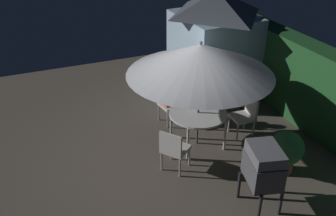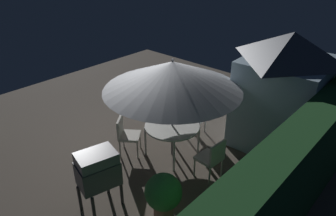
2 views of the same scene
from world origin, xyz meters
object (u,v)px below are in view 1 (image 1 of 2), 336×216
(patio_umbrella, at_px, (200,59))
(potted_plant_by_shed, at_px, (286,150))
(patio_table, at_px, (198,115))
(chair_toward_hedge, at_px, (246,114))
(bbq_grill, at_px, (263,166))
(chair_near_shed, at_px, (168,101))
(garden_shed, at_px, (214,43))
(person_in_red, at_px, (170,92))
(chair_far_side, at_px, (174,148))

(patio_umbrella, relative_size, potted_plant_by_shed, 3.32)
(patio_table, distance_m, chair_toward_hedge, 1.16)
(bbq_grill, distance_m, chair_near_shed, 3.29)
(patio_umbrella, xyz_separation_m, potted_plant_by_shed, (1.50, 1.12, -1.45))
(garden_shed, xyz_separation_m, patio_umbrella, (2.16, -1.52, 0.58))
(garden_shed, xyz_separation_m, chair_near_shed, (1.02, -1.70, -0.86))
(patio_table, relative_size, patio_umbrella, 0.42)
(patio_umbrella, relative_size, bbq_grill, 2.42)
(bbq_grill, bearing_deg, garden_shed, 162.00)
(chair_toward_hedge, bearing_deg, potted_plant_by_shed, -1.05)
(bbq_grill, distance_m, potted_plant_by_shed, 1.21)
(person_in_red, bearing_deg, potted_plant_by_shed, 26.77)
(patio_table, xyz_separation_m, person_in_red, (-1.06, -0.17, 0.07))
(chair_near_shed, height_order, potted_plant_by_shed, chair_near_shed)
(chair_near_shed, xyz_separation_m, chair_far_side, (1.80, -0.65, 0.00))
(patio_umbrella, distance_m, chair_far_side, 1.78)
(chair_toward_hedge, distance_m, person_in_red, 1.76)
(garden_shed, height_order, patio_umbrella, garden_shed)
(bbq_grill, height_order, potted_plant_by_shed, bbq_grill)
(patio_table, distance_m, bbq_grill, 2.11)
(patio_umbrella, distance_m, potted_plant_by_shed, 2.37)
(patio_table, bearing_deg, chair_near_shed, -170.85)
(patio_umbrella, height_order, chair_toward_hedge, patio_umbrella)
(patio_table, height_order, bbq_grill, bbq_grill)
(patio_table, relative_size, person_in_red, 0.97)
(chair_near_shed, bearing_deg, person_in_red, 9.15)
(garden_shed, bearing_deg, person_in_red, -56.91)
(chair_toward_hedge, bearing_deg, patio_table, -93.55)
(patio_table, height_order, chair_toward_hedge, chair_toward_hedge)
(chair_far_side, relative_size, person_in_red, 0.71)
(garden_shed, height_order, potted_plant_by_shed, garden_shed)
(patio_table, distance_m, patio_umbrella, 1.24)
(chair_toward_hedge, xyz_separation_m, person_in_red, (-1.14, -1.32, 0.26))
(chair_toward_hedge, relative_size, person_in_red, 0.71)
(chair_toward_hedge, bearing_deg, chair_near_shed, -132.50)
(chair_far_side, bearing_deg, chair_toward_hedge, 106.24)
(garden_shed, distance_m, patio_umbrella, 2.70)
(garden_shed, height_order, chair_toward_hedge, garden_shed)
(bbq_grill, bearing_deg, chair_far_side, -146.59)
(patio_table, bearing_deg, potted_plant_by_shed, 36.83)
(patio_table, distance_m, potted_plant_by_shed, 1.88)
(bbq_grill, xyz_separation_m, potted_plant_by_shed, (-0.61, 0.99, -0.35))
(chair_toward_hedge, bearing_deg, garden_shed, 170.59)
(chair_far_side, bearing_deg, garden_shed, 140.12)
(patio_umbrella, xyz_separation_m, chair_toward_hedge, (0.07, 1.15, -1.43))
(patio_umbrella, bearing_deg, patio_table, 0.00)
(patio_table, height_order, person_in_red, person_in_red)
(potted_plant_by_shed, relative_size, person_in_red, 0.70)
(patio_umbrella, relative_size, chair_toward_hedge, 3.23)
(chair_near_shed, relative_size, chair_far_side, 1.00)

